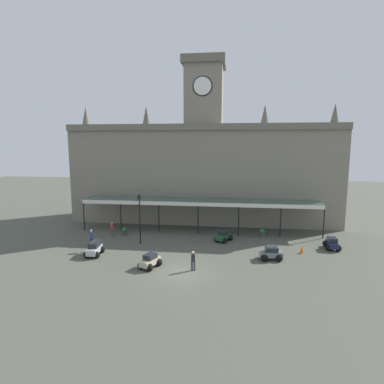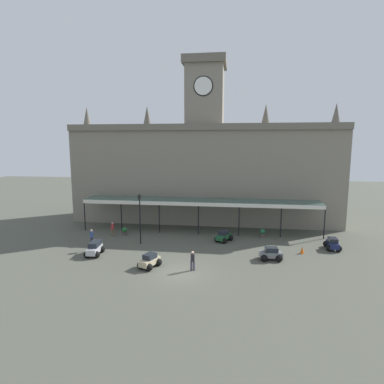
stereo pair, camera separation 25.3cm
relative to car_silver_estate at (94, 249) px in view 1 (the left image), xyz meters
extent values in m
plane|color=#4C4E43|center=(9.01, -2.94, -0.56)|extent=(140.00, 140.00, 0.00)
cube|color=gray|center=(9.01, 15.50, 5.93)|extent=(35.21, 6.87, 13.00)
cube|color=#6C6558|center=(9.01, 11.91, 12.03)|extent=(35.21, 0.30, 0.80)
cube|color=gray|center=(9.01, 15.50, 16.16)|extent=(4.80, 4.80, 7.45)
cube|color=#665F53|center=(9.01, 15.50, 20.38)|extent=(5.50, 5.50, 1.00)
cylinder|color=white|center=(9.01, 13.04, 17.05)|extent=(2.20, 0.12, 2.20)
cylinder|color=black|center=(9.01, 13.08, 17.05)|extent=(2.46, 0.06, 2.46)
cone|color=#5F594E|center=(-7.60, 15.50, 13.73)|extent=(1.10, 1.10, 2.60)
cone|color=#5F594E|center=(1.08, 15.50, 13.73)|extent=(1.10, 1.10, 2.60)
cone|color=#5F594E|center=(16.93, 15.50, 13.73)|extent=(1.10, 1.10, 2.60)
cone|color=#5F594E|center=(25.61, 15.50, 13.73)|extent=(1.10, 1.10, 2.60)
cube|color=#38564C|center=(9.01, 9.86, 3.23)|extent=(28.21, 3.20, 0.16)
cube|color=silver|center=(9.01, 8.26, 3.03)|extent=(28.21, 0.12, 0.44)
cylinder|color=black|center=(-5.10, 8.41, 1.29)|extent=(0.14, 0.14, 3.71)
cylinder|color=black|center=(-0.40, 8.41, 1.29)|extent=(0.14, 0.14, 3.71)
cylinder|color=black|center=(4.30, 8.41, 1.29)|extent=(0.14, 0.14, 3.71)
cylinder|color=black|center=(9.01, 8.41, 1.29)|extent=(0.14, 0.14, 3.71)
cylinder|color=black|center=(13.71, 8.41, 1.29)|extent=(0.14, 0.14, 3.71)
cylinder|color=black|center=(18.41, 8.41, 1.29)|extent=(0.14, 0.14, 3.71)
cylinder|color=black|center=(23.11, 8.41, 1.29)|extent=(0.14, 0.14, 3.71)
cube|color=#B2B5BA|center=(0.00, -0.04, -0.02)|extent=(1.11, 2.33, 0.55)
cube|color=#1E232B|center=(-0.02, 0.16, 0.48)|extent=(0.98, 1.62, 0.45)
sphere|color=black|center=(0.53, -0.77, -0.24)|extent=(0.64, 0.64, 0.64)
sphere|color=black|center=(-0.37, -0.86, -0.24)|extent=(0.64, 0.64, 0.64)
sphere|color=black|center=(0.38, 0.77, -0.24)|extent=(0.64, 0.64, 0.64)
sphere|color=black|center=(-0.52, 0.69, -0.24)|extent=(0.64, 0.64, 0.64)
cube|color=tan|center=(6.03, -2.28, -0.04)|extent=(1.57, 2.23, 0.50)
cube|color=#1E232B|center=(6.05, -2.23, 0.42)|extent=(1.15, 1.32, 0.42)
sphere|color=black|center=(6.19, -3.07, -0.24)|extent=(0.64, 0.64, 0.64)
sphere|color=black|center=(5.38, -2.74, -0.24)|extent=(0.64, 0.64, 0.64)
sphere|color=black|center=(6.69, -1.81, -0.24)|extent=(0.64, 0.64, 0.64)
sphere|color=black|center=(5.88, -1.49, -0.24)|extent=(0.64, 0.64, 0.64)
cube|color=slate|center=(16.54, 0.95, -0.04)|extent=(2.12, 1.06, 0.50)
cube|color=#1E232B|center=(16.59, 0.95, 0.42)|extent=(1.17, 0.90, 0.42)
sphere|color=black|center=(15.91, 0.45, -0.24)|extent=(0.64, 0.64, 0.64)
sphere|color=black|center=(15.83, 1.33, -0.24)|extent=(0.64, 0.64, 0.64)
sphere|color=black|center=(17.25, 0.57, -0.24)|extent=(0.64, 0.64, 0.64)
sphere|color=black|center=(17.17, 1.45, -0.24)|extent=(0.64, 0.64, 0.64)
cube|color=#1E512D|center=(12.06, 6.02, -0.04)|extent=(1.73, 2.22, 0.50)
cube|color=#1E232B|center=(12.04, 5.98, 0.42)|extent=(1.22, 1.35, 0.42)
sphere|color=black|center=(11.99, 6.83, -0.24)|extent=(0.64, 0.64, 0.64)
sphere|color=black|center=(12.77, 6.42, -0.24)|extent=(0.64, 0.64, 0.64)
sphere|color=black|center=(11.36, 5.63, -0.24)|extent=(0.64, 0.64, 0.64)
sphere|color=black|center=(12.14, 5.22, -0.24)|extent=(0.64, 0.64, 0.64)
cube|color=#19214C|center=(23.01, 4.82, -0.04)|extent=(0.98, 2.09, 0.50)
cube|color=#1E232B|center=(23.01, 4.77, 0.42)|extent=(0.86, 1.14, 0.42)
sphere|color=black|center=(22.61, 5.52, -0.24)|extent=(0.64, 0.64, 0.64)
sphere|color=black|center=(23.48, 5.47, -0.24)|extent=(0.64, 0.64, 0.64)
sphere|color=black|center=(22.54, 4.17, -0.24)|extent=(0.64, 0.64, 0.64)
sphere|color=black|center=(23.41, 4.13, -0.24)|extent=(0.64, 0.64, 0.64)
cylinder|color=#3F384C|center=(-1.72, 2.91, -0.15)|extent=(0.17, 0.17, 0.82)
cylinder|color=#3F384C|center=(-1.52, 2.83, -0.15)|extent=(0.17, 0.17, 0.82)
cylinder|color=#334C8C|center=(-1.62, 2.87, 0.57)|extent=(0.34, 0.34, 0.62)
sphere|color=tan|center=(-1.62, 2.87, 0.99)|extent=(0.23, 0.23, 0.23)
cylinder|color=brown|center=(-0.73, 6.08, -0.15)|extent=(0.17, 0.17, 0.82)
cylinder|color=brown|center=(-0.52, 6.15, -0.15)|extent=(0.17, 0.17, 0.82)
cylinder|color=#A52D33|center=(-0.62, 6.11, 0.57)|extent=(0.34, 0.34, 0.62)
sphere|color=tan|center=(-0.62, 6.11, 0.99)|extent=(0.23, 0.23, 0.23)
cylinder|color=#3F384C|center=(9.68, -2.45, -0.15)|extent=(0.17, 0.17, 0.82)
cylinder|color=#3F384C|center=(9.90, -2.43, -0.15)|extent=(0.17, 0.17, 0.82)
cylinder|color=black|center=(9.79, -2.44, 0.57)|extent=(0.34, 0.34, 0.62)
sphere|color=tan|center=(9.79, -2.44, 0.99)|extent=(0.23, 0.23, 0.23)
cylinder|color=black|center=(3.35, 3.90, 1.85)|extent=(0.13, 0.13, 4.82)
cube|color=black|center=(3.35, 3.90, 4.48)|extent=(0.30, 0.30, 0.44)
sphere|color=black|center=(3.35, 3.90, 4.76)|extent=(0.14, 0.14, 0.14)
cone|color=orange|center=(19.75, 3.14, -0.21)|extent=(0.40, 0.40, 0.71)
cylinder|color=#47423D|center=(16.39, 8.16, -0.35)|extent=(0.56, 0.56, 0.42)
sphere|color=#205A37|center=(16.39, 8.16, 0.10)|extent=(0.60, 0.60, 0.60)
cylinder|color=#47423D|center=(0.57, 6.71, -0.35)|extent=(0.56, 0.56, 0.42)
sphere|color=#1F602A|center=(0.57, 6.71, 0.10)|extent=(0.60, 0.60, 0.60)
camera|label=1|loc=(12.95, -27.62, 9.96)|focal=29.71mm
camera|label=2|loc=(13.20, -27.58, 9.96)|focal=29.71mm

